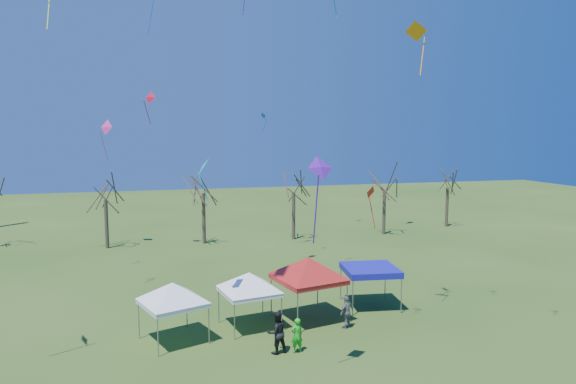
% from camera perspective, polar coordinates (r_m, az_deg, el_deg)
% --- Properties ---
extents(ground, '(140.00, 140.00, 0.00)m').
position_cam_1_polar(ground, '(25.23, 2.37, -16.94)').
color(ground, '#2D4B18').
rests_on(ground, ground).
extents(tree_1, '(3.42, 3.42, 7.54)m').
position_cam_1_polar(tree_1, '(47.03, -19.69, 1.01)').
color(tree_1, '#3D2D21').
rests_on(tree_1, ground).
extents(tree_2, '(3.71, 3.71, 8.18)m').
position_cam_1_polar(tree_2, '(46.79, -9.43, 1.90)').
color(tree_2, '#3D2D21').
rests_on(tree_2, ground).
extents(tree_3, '(3.59, 3.59, 7.91)m').
position_cam_1_polar(tree_3, '(48.05, 0.63, 1.86)').
color(tree_3, '#3D2D21').
rests_on(tree_3, ground).
extents(tree_4, '(3.58, 3.58, 7.89)m').
position_cam_1_polar(tree_4, '(51.33, 10.72, 2.03)').
color(tree_4, '#3D2D21').
rests_on(tree_4, ground).
extents(tree_5, '(3.39, 3.39, 7.46)m').
position_cam_1_polar(tree_5, '(57.24, 17.37, 1.98)').
color(tree_5, '#3D2D21').
rests_on(tree_5, ground).
extents(tent_white_west, '(3.61, 3.61, 3.38)m').
position_cam_1_polar(tent_white_west, '(25.62, -12.72, -10.22)').
color(tent_white_west, gray).
rests_on(tent_white_west, ground).
extents(tent_white_mid, '(3.77, 3.77, 3.37)m').
position_cam_1_polar(tent_white_mid, '(26.84, -4.34, -9.31)').
color(tent_white_mid, gray).
rests_on(tent_white_mid, ground).
extents(tent_red, '(4.41, 4.41, 3.99)m').
position_cam_1_polar(tent_red, '(27.67, 2.29, -7.74)').
color(tent_red, gray).
rests_on(tent_red, ground).
extents(tent_blue, '(3.35, 3.35, 2.35)m').
position_cam_1_polar(tent_blue, '(30.41, 9.12, -8.56)').
color(tent_blue, gray).
rests_on(tent_blue, ground).
extents(person_dark, '(1.09, 0.92, 1.97)m').
position_cam_1_polar(person_dark, '(24.34, -1.26, -15.32)').
color(person_dark, black).
rests_on(person_dark, ground).
extents(person_grey, '(1.07, 0.86, 1.70)m').
position_cam_1_polar(person_grey, '(27.39, 6.54, -13.12)').
color(person_grey, slate).
rests_on(person_grey, ground).
extents(person_green, '(0.66, 0.51, 1.62)m').
position_cam_1_polar(person_green, '(24.49, 0.99, -15.63)').
color(person_green, green).
rests_on(person_green, ground).
extents(kite_5, '(1.17, 0.84, 3.46)m').
position_cam_1_polar(kite_5, '(19.71, 3.62, 2.54)').
color(kite_5, '#5517A2').
rests_on(kite_5, ground).
extents(kite_2, '(1.30, 1.30, 3.50)m').
position_cam_1_polar(kite_2, '(46.93, -19.57, 6.77)').
color(kite_2, '#EE3592').
rests_on(kite_2, ground).
extents(kite_1, '(0.70, 1.03, 2.16)m').
position_cam_1_polar(kite_1, '(23.71, -9.46, 2.70)').
color(kite_1, '#0DBEC8').
rests_on(kite_1, ground).
extents(kite_13, '(1.06, 1.04, 2.71)m').
position_cam_1_polar(kite_13, '(44.41, -15.09, 10.07)').
color(kite_13, red).
rests_on(kite_13, ground).
extents(kite_19, '(0.59, 0.76, 1.82)m').
position_cam_1_polar(kite_19, '(45.68, -2.73, 8.41)').
color(kite_19, blue).
rests_on(kite_19, ground).
extents(kite_17, '(1.03, 0.91, 2.93)m').
position_cam_1_polar(kite_17, '(34.34, 9.13, -0.09)').
color(kite_17, red).
rests_on(kite_17, ground).
extents(kite_27, '(1.26, 1.24, 2.72)m').
position_cam_1_polar(kite_27, '(27.39, 14.07, 16.91)').
color(kite_27, orange).
rests_on(kite_27, ground).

